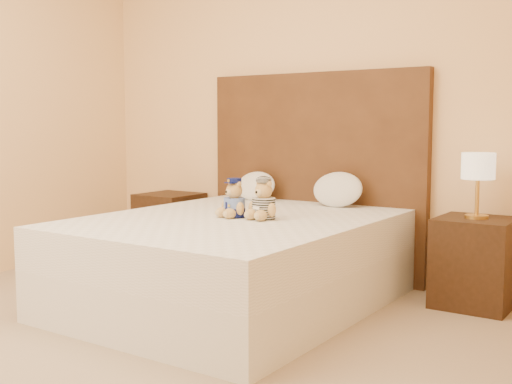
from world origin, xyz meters
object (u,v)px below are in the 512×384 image
(bed, at_px, (235,261))
(pillow_left, at_px, (256,185))
(lamp, at_px, (478,169))
(teddy_police, at_px, (234,198))
(pillow_right, at_px, (338,188))
(nightstand_right, at_px, (475,262))
(nightstand_left, at_px, (170,226))
(teddy_prisoner, at_px, (264,199))

(bed, distance_m, pillow_left, 1.00)
(lamp, height_order, teddy_police, lamp)
(teddy_police, bearing_deg, lamp, 47.64)
(teddy_police, height_order, pillow_right, pillow_right)
(nightstand_right, distance_m, teddy_police, 1.54)
(teddy_police, height_order, pillow_left, teddy_police)
(bed, relative_size, nightstand_left, 3.64)
(nightstand_right, bearing_deg, pillow_right, 178.22)
(bed, distance_m, teddy_police, 0.39)
(nightstand_right, xyz_separation_m, pillow_left, (-1.65, 0.03, 0.39))
(pillow_right, bearing_deg, bed, -109.06)
(teddy_prisoner, relative_size, pillow_left, 0.73)
(nightstand_right, distance_m, pillow_right, 1.05)
(teddy_police, distance_m, pillow_left, 0.92)
(nightstand_left, distance_m, lamp, 2.56)
(teddy_prisoner, bearing_deg, pillow_left, 135.16)
(bed, bearing_deg, nightstand_left, 147.38)
(pillow_left, bearing_deg, teddy_prisoner, -53.10)
(lamp, relative_size, pillow_right, 1.07)
(bed, height_order, lamp, lamp)
(lamp, distance_m, pillow_left, 1.66)
(bed, height_order, pillow_left, pillow_left)
(lamp, distance_m, pillow_right, 0.98)
(bed, bearing_deg, nightstand_right, 32.62)
(teddy_prisoner, bearing_deg, bed, -163.40)
(teddy_police, bearing_deg, nightstand_left, 162.61)
(bed, relative_size, teddy_prisoner, 8.23)
(lamp, xyz_separation_m, teddy_prisoner, (-1.05, -0.77, -0.18))
(lamp, xyz_separation_m, pillow_right, (-0.96, 0.03, -0.17))
(lamp, xyz_separation_m, teddy_police, (-1.25, -0.80, -0.18))
(nightstand_left, distance_m, teddy_police, 1.53)
(nightstand_right, bearing_deg, bed, -147.38)
(bed, distance_m, pillow_right, 0.97)
(pillow_right, bearing_deg, nightstand_right, -1.78)
(nightstand_left, distance_m, teddy_prisoner, 1.69)
(lamp, bearing_deg, teddy_prisoner, -143.78)
(bed, relative_size, pillow_right, 5.36)
(nightstand_left, xyz_separation_m, lamp, (2.50, 0.00, 0.57))
(nightstand_right, relative_size, teddy_prisoner, 2.26)
(pillow_left, bearing_deg, nightstand_left, -177.97)
(nightstand_left, xyz_separation_m, teddy_police, (1.25, -0.80, 0.39))
(lamp, bearing_deg, pillow_right, 178.22)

